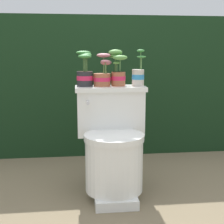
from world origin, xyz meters
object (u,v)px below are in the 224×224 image
potted_plant_midleft (103,75)px  toilet (113,144)px  potted_plant_middle (118,70)px  potted_plant_midright (138,75)px  potted_plant_left (85,73)px

potted_plant_midleft → toilet: bearing=-73.1°
potted_plant_midleft → potted_plant_middle: potted_plant_middle is taller
potted_plant_middle → potted_plant_midleft: bearing=-177.8°
toilet → potted_plant_midright: potted_plant_midright is taller
potted_plant_midright → potted_plant_left: bearing=175.3°
potted_plant_midleft → potted_plant_midright: 0.24m
potted_plant_middle → potted_plant_midright: bearing=-9.7°
potted_plant_midleft → potted_plant_middle: bearing=2.2°
toilet → potted_plant_midright: 0.50m
toilet → potted_plant_left: bearing=134.3°
potted_plant_midleft → potted_plant_middle: (0.10, 0.00, 0.03)m
potted_plant_left → potted_plant_midleft: bearing=-4.9°
potted_plant_midleft → potted_plant_midright: bearing=-4.6°
potted_plant_left → toilet: bearing=-45.7°
toilet → potted_plant_midleft: 0.47m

